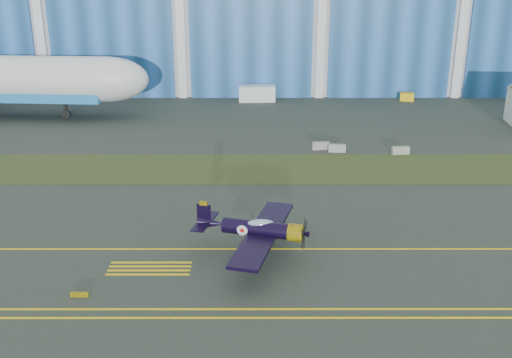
{
  "coord_description": "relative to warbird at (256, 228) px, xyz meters",
  "views": [
    {
      "loc": [
        -10.29,
        -46.66,
        21.11
      ],
      "look_at": [
        -10.25,
        2.68,
        2.97
      ],
      "focal_mm": 42.0,
      "sensor_mm": 36.0,
      "label": 1
    }
  ],
  "objects": [
    {
      "name": "ground",
      "position": [
        10.25,
        6.32,
        -2.37
      ],
      "size": [
        260.0,
        260.0,
        0.0
      ],
      "primitive_type": "plane",
      "color": "#313A32",
      "rests_on": "ground"
    },
    {
      "name": "grass_median",
      "position": [
        10.25,
        20.32,
        -2.35
      ],
      "size": [
        260.0,
        10.0,
        0.02
      ],
      "primitive_type": "cube",
      "color": "#475128",
      "rests_on": "ground"
    },
    {
      "name": "taxiway_centreline",
      "position": [
        10.25,
        1.32,
        -2.36
      ],
      "size": [
        200.0,
        0.2,
        0.02
      ],
      "primitive_type": "cube",
      "color": "yellow",
      "rests_on": "ground"
    },
    {
      "name": "edge_line_near",
      "position": [
        10.25,
        -8.18,
        -2.36
      ],
      "size": [
        80.0,
        0.2,
        0.02
      ],
      "primitive_type": "cube",
      "color": "yellow",
      "rests_on": "ground"
    },
    {
      "name": "edge_line_far",
      "position": [
        10.25,
        -7.18,
        -2.36
      ],
      "size": [
        80.0,
        0.2,
        0.02
      ],
      "primitive_type": "cube",
      "color": "yellow",
      "rests_on": "ground"
    },
    {
      "name": "hold_short_ladder",
      "position": [
        -7.75,
        -1.78,
        -2.36
      ],
      "size": [
        6.0,
        2.4,
        0.02
      ],
      "primitive_type": null,
      "color": "yellow",
      "rests_on": "ground"
    },
    {
      "name": "guard_board_left",
      "position": [
        -11.75,
        -5.68,
        -2.19
      ],
      "size": [
        1.2,
        0.15,
        0.35
      ],
      "primitive_type": "cube",
      "color": "yellow",
      "rests_on": "ground"
    },
    {
      "name": "warbird",
      "position": [
        0.0,
        0.0,
        0.0
      ],
      "size": [
        12.24,
        13.66,
        3.44
      ],
      "rotation": [
        0.0,
        0.0,
        -0.26
      ],
      "color": "black",
      "rests_on": "ground"
    },
    {
      "name": "shipping_container",
      "position": [
        0.17,
        52.87,
        -1.14
      ],
      "size": [
        5.79,
        2.54,
        2.46
      ],
      "primitive_type": "cube",
      "rotation": [
        0.0,
        0.0,
        0.05
      ],
      "color": "silver",
      "rests_on": "ground"
    },
    {
      "name": "tug",
      "position": [
        24.03,
        53.15,
        -1.75
      ],
      "size": [
        2.39,
        1.82,
        1.24
      ],
      "primitive_type": "cube",
      "rotation": [
        0.0,
        0.0,
        -0.25
      ],
      "color": "yellow",
      "rests_on": "ground"
    },
    {
      "name": "barrier_a",
      "position": [
        7.65,
        27.21,
        -1.92
      ],
      "size": [
        2.05,
        0.79,
        0.9
      ],
      "primitive_type": "cube",
      "rotation": [
        0.0,
        0.0,
        0.09
      ],
      "color": "gray",
      "rests_on": "ground"
    },
    {
      "name": "barrier_b",
      "position": [
        9.46,
        26.26,
        -1.92
      ],
      "size": [
        2.05,
        0.81,
        0.9
      ],
      "primitive_type": "cube",
      "rotation": [
        0.0,
        0.0,
        -0.11
      ],
      "color": "#949A92",
      "rests_on": "ground"
    },
    {
      "name": "barrier_c",
      "position": [
        16.67,
        25.39,
        -1.92
      ],
      "size": [
        2.05,
        0.81,
        0.9
      ],
      "primitive_type": "cube",
      "rotation": [
        0.0,
        0.0,
        0.11
      ],
      "color": "gray",
      "rests_on": "ground"
    }
  ]
}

